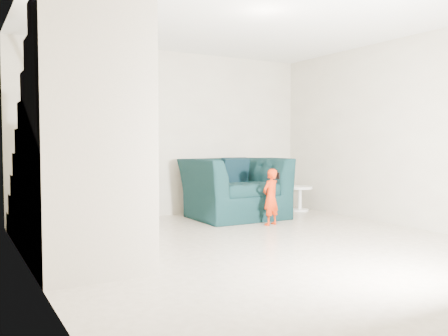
# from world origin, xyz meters

# --- Properties ---
(floor) EXTENTS (5.50, 5.50, 0.00)m
(floor) POSITION_xyz_m (0.00, 0.00, 0.00)
(floor) COLOR gray
(floor) RESTS_ON ground
(ceiling) EXTENTS (5.50, 5.50, 0.00)m
(ceiling) POSITION_xyz_m (0.00, 0.00, 2.70)
(ceiling) COLOR silver
(ceiling) RESTS_ON back_wall
(back_wall) EXTENTS (5.00, 0.00, 5.00)m
(back_wall) POSITION_xyz_m (0.00, 2.75, 1.35)
(back_wall) COLOR #A49985
(back_wall) RESTS_ON floor
(left_wall) EXTENTS (0.00, 5.50, 5.50)m
(left_wall) POSITION_xyz_m (-2.50, 0.00, 1.35)
(left_wall) COLOR #A49985
(left_wall) RESTS_ON floor
(right_wall) EXTENTS (0.00, 5.50, 5.50)m
(right_wall) POSITION_xyz_m (2.50, 0.00, 1.35)
(right_wall) COLOR #A49985
(right_wall) RESTS_ON floor
(armchair) EXTENTS (1.48, 1.29, 0.95)m
(armchair) POSITION_xyz_m (0.80, 1.99, 0.48)
(armchair) COLOR black
(armchair) RESTS_ON floor
(toddler) EXTENTS (0.35, 0.28, 0.82)m
(toddler) POSITION_xyz_m (0.90, 1.14, 0.41)
(toddler) COLOR #AE1D05
(toddler) RESTS_ON floor
(side_table) EXTENTS (0.43, 0.43, 0.43)m
(side_table) POSITION_xyz_m (2.19, 2.07, 0.29)
(side_table) COLOR white
(side_table) RESTS_ON floor
(staircase) EXTENTS (1.02, 3.03, 3.62)m
(staircase) POSITION_xyz_m (-2.00, 0.55, 0.95)
(staircase) COLOR #ADA089
(staircase) RESTS_ON floor
(cushion) EXTENTS (0.47, 0.23, 0.47)m
(cushion) POSITION_xyz_m (0.95, 2.25, 0.72)
(cushion) COLOR black
(cushion) RESTS_ON armchair
(throw) EXTENTS (0.06, 0.57, 0.64)m
(throw) POSITION_xyz_m (0.17, 2.05, 0.60)
(throw) COLOR black
(throw) RESTS_ON armchair
(phone) EXTENTS (0.04, 0.05, 0.10)m
(phone) POSITION_xyz_m (1.03, 1.13, 0.71)
(phone) COLOR black
(phone) RESTS_ON toddler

